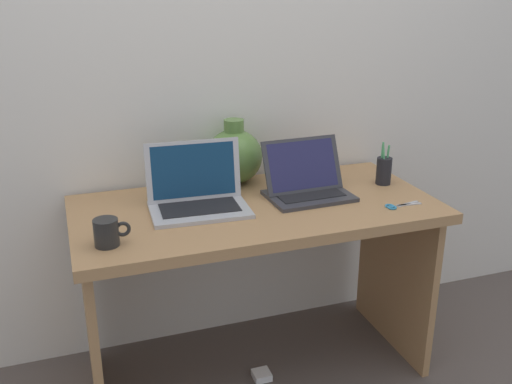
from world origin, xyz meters
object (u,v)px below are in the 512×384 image
object	(u,v)px
coffee_mug	(107,232)
pen_cup	(384,170)
power_brick	(262,375)
laptop_right	(306,182)
scissors	(397,206)
laptop_left	(197,192)
green_vase	(234,155)

from	to	relation	value
coffee_mug	pen_cup	bearing A→B (deg)	11.54
power_brick	pen_cup	bearing A→B (deg)	11.97
laptop_right	coffee_mug	size ratio (longest dim) A/B	2.80
power_brick	scissors	bearing A→B (deg)	-14.13
laptop_left	scissors	bearing A→B (deg)	-18.68
coffee_mug	scissors	bearing A→B (deg)	-0.64
green_vase	power_brick	bearing A→B (deg)	-89.40
green_vase	coffee_mug	xyz separation A→B (m)	(-0.56, -0.45, -0.07)
pen_cup	power_brick	distance (m)	0.97
laptop_left	scissors	distance (m)	0.75
laptop_right	pen_cup	xyz separation A→B (m)	(0.36, 0.02, 0.00)
coffee_mug	scissors	world-z (taller)	coffee_mug
coffee_mug	green_vase	bearing A→B (deg)	38.96
laptop_left	laptop_right	bearing A→B (deg)	-2.07
pen_cup	scissors	world-z (taller)	pen_cup
laptop_right	green_vase	world-z (taller)	green_vase
laptop_left	scissors	size ratio (longest dim) A/B	2.48
laptop_left	pen_cup	xyz separation A→B (m)	(0.79, 0.01, -0.00)
power_brick	laptop_right	bearing A→B (deg)	25.23
laptop_right	coffee_mug	distance (m)	0.80
green_vase	pen_cup	bearing A→B (deg)	-21.18
laptop_left	green_vase	distance (m)	0.32
laptop_right	scissors	world-z (taller)	laptop_right
laptop_right	scissors	xyz separation A→B (m)	(0.27, -0.22, -0.05)
green_vase	laptop_left	bearing A→B (deg)	-133.43
scissors	power_brick	bearing A→B (deg)	165.87
laptop_right	power_brick	size ratio (longest dim) A/B	4.66
green_vase	scissors	size ratio (longest dim) A/B	1.80
laptop_left	pen_cup	size ratio (longest dim) A/B	2.04
laptop_left	laptop_right	world-z (taller)	laptop_left
green_vase	power_brick	xyz separation A→B (m)	(0.00, -0.34, -0.84)
laptop_left	green_vase	bearing A→B (deg)	46.57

